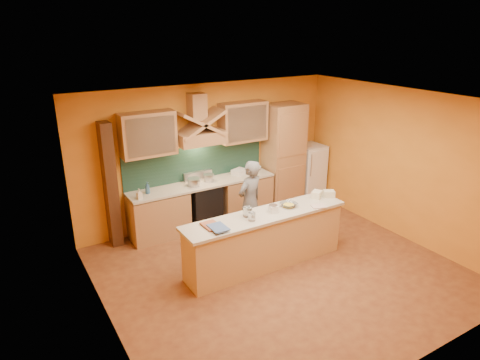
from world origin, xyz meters
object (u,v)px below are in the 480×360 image
stove (204,205)px  kitchen_scale (273,209)px  fridge (309,173)px  person (250,202)px  mixing_bowl (289,205)px

stove → kitchen_scale: (0.35, -1.90, 0.55)m
fridge → person: size_ratio=0.83×
person → kitchen_scale: (-0.11, -0.88, 0.21)m
fridge → mixing_bowl: size_ratio=4.80×
kitchen_scale → mixing_bowl: kitchen_scale is taller
stove → person: 1.16m
stove → mixing_bowl: (0.70, -1.85, 0.53)m
mixing_bowl → kitchen_scale: bearing=-173.0°
stove → kitchen_scale: 2.01m
kitchen_scale → fridge: bearing=48.7°
fridge → kitchen_scale: 3.04m
stove → kitchen_scale: bearing=-79.6°
stove → mixing_bowl: size_ratio=3.32×
stove → mixing_bowl: 2.05m
fridge → kitchen_scale: (-2.35, -1.90, 0.35)m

